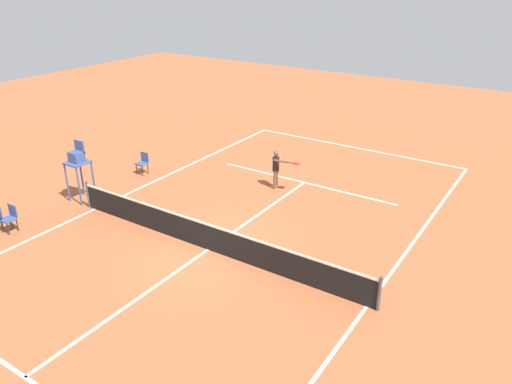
{
  "coord_description": "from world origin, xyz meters",
  "views": [
    {
      "loc": [
        -8.99,
        10.88,
        8.4
      ],
      "look_at": [
        0.22,
        -3.2,
        0.8
      ],
      "focal_mm": 34.9,
      "sensor_mm": 36.0,
      "label": 1
    }
  ],
  "objects_px": {
    "umpire_chair": "(78,162)",
    "player_serving": "(277,166)",
    "tennis_ball": "(268,201)",
    "courtside_chair_mid": "(143,162)",
    "courtside_chair_far": "(10,217)"
  },
  "relations": [
    {
      "from": "player_serving",
      "to": "tennis_ball",
      "type": "bearing_deg",
      "value": 8.74
    },
    {
      "from": "tennis_ball",
      "to": "umpire_chair",
      "type": "height_order",
      "value": "umpire_chair"
    },
    {
      "from": "player_serving",
      "to": "tennis_ball",
      "type": "xyz_separation_m",
      "value": [
        -0.4,
        1.3,
        -0.94
      ]
    },
    {
      "from": "umpire_chair",
      "to": "courtside_chair_far",
      "type": "distance_m",
      "value": 3.24
    },
    {
      "from": "umpire_chair",
      "to": "courtside_chair_mid",
      "type": "distance_m",
      "value": 3.49
    },
    {
      "from": "umpire_chair",
      "to": "courtside_chair_mid",
      "type": "bearing_deg",
      "value": -90.08
    },
    {
      "from": "tennis_ball",
      "to": "courtside_chair_mid",
      "type": "height_order",
      "value": "courtside_chair_mid"
    },
    {
      "from": "tennis_ball",
      "to": "umpire_chair",
      "type": "distance_m",
      "value": 7.51
    },
    {
      "from": "player_serving",
      "to": "courtside_chair_far",
      "type": "distance_m",
      "value": 10.09
    },
    {
      "from": "player_serving",
      "to": "umpire_chair",
      "type": "xyz_separation_m",
      "value": [
        5.84,
        5.17,
        0.63
      ]
    },
    {
      "from": "umpire_chair",
      "to": "courtside_chair_mid",
      "type": "height_order",
      "value": "umpire_chair"
    },
    {
      "from": "player_serving",
      "to": "courtside_chair_far",
      "type": "height_order",
      "value": "player_serving"
    },
    {
      "from": "player_serving",
      "to": "courtside_chair_mid",
      "type": "relative_size",
      "value": 1.73
    },
    {
      "from": "umpire_chair",
      "to": "player_serving",
      "type": "bearing_deg",
      "value": -138.47
    },
    {
      "from": "courtside_chair_mid",
      "to": "tennis_ball",
      "type": "bearing_deg",
      "value": -174.94
    }
  ]
}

